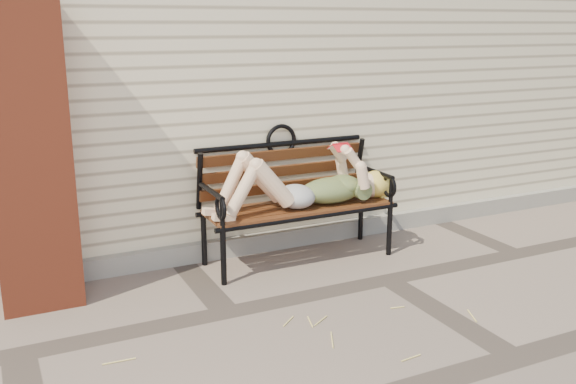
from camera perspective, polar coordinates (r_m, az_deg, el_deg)
ground at (r=4.76m, az=8.89°, el=-7.71°), size 80.00×80.00×0.00m
house_wall at (r=7.08m, az=-4.78°, el=12.23°), size 8.00×4.00×3.00m
foundation_strip at (r=5.51m, az=3.21°, el=-3.58°), size 8.00×0.10×0.15m
brick_pillar at (r=4.43m, az=-22.16°, el=3.17°), size 0.50×0.50×2.00m
garden_bench at (r=5.00m, az=0.46°, el=0.57°), size 1.60×0.64×1.04m
reading_woman at (r=4.89m, az=1.26°, el=0.66°), size 1.51×0.34×0.47m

